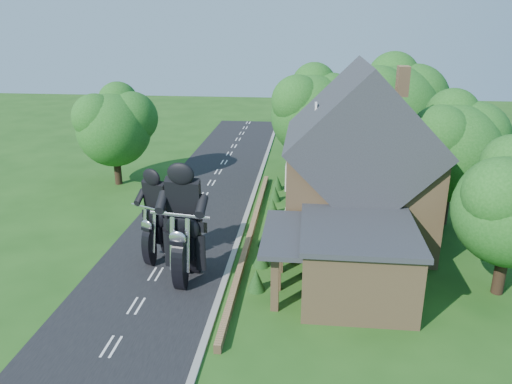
# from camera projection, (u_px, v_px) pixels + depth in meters

# --- Properties ---
(ground) EXTENTS (120.00, 120.00, 0.00)m
(ground) POSITION_uv_depth(u_px,v_px,m) (156.00, 274.00, 25.57)
(ground) COLOR #1D4914
(ground) RESTS_ON ground
(road) EXTENTS (7.00, 80.00, 0.02)m
(road) POSITION_uv_depth(u_px,v_px,m) (156.00, 274.00, 25.57)
(road) COLOR black
(road) RESTS_ON ground
(kerb) EXTENTS (0.30, 80.00, 0.12)m
(kerb) POSITION_uv_depth(u_px,v_px,m) (226.00, 277.00, 25.18)
(kerb) COLOR gray
(kerb) RESTS_ON ground
(garden_wall) EXTENTS (0.30, 22.00, 0.40)m
(garden_wall) POSITION_uv_depth(u_px,v_px,m) (250.00, 234.00, 29.76)
(garden_wall) COLOR #99764D
(garden_wall) RESTS_ON ground
(house) EXTENTS (9.54, 8.64, 10.24)m
(house) POSITION_uv_depth(u_px,v_px,m) (359.00, 166.00, 28.69)
(house) COLOR #99764D
(house) RESTS_ON ground
(annex) EXTENTS (7.05, 5.94, 3.44)m
(annex) POSITION_uv_depth(u_px,v_px,m) (354.00, 260.00, 23.23)
(annex) COLOR #99764D
(annex) RESTS_ON ground
(tree_house_right) EXTENTS (6.51, 6.00, 8.40)m
(tree_house_right) POSITION_uv_depth(u_px,v_px,m) (459.00, 144.00, 30.25)
(tree_house_right) COLOR black
(tree_house_right) RESTS_ON ground
(tree_behind_house) EXTENTS (7.81, 7.20, 10.08)m
(tree_behind_house) POSITION_uv_depth(u_px,v_px,m) (399.00, 105.00, 37.21)
(tree_behind_house) COLOR black
(tree_behind_house) RESTS_ON ground
(tree_behind_left) EXTENTS (6.94, 6.40, 9.16)m
(tree_behind_left) POSITION_uv_depth(u_px,v_px,m) (317.00, 108.00, 38.90)
(tree_behind_left) COLOR black
(tree_behind_left) RESTS_ON ground
(tree_far_road) EXTENTS (6.08, 5.60, 7.84)m
(tree_far_road) POSITION_uv_depth(u_px,v_px,m) (119.00, 123.00, 37.89)
(tree_far_road) COLOR black
(tree_far_road) RESTS_ON ground
(shrub_a) EXTENTS (0.90, 0.90, 1.10)m
(shrub_a) POSITION_uv_depth(u_px,v_px,m) (256.00, 280.00, 23.91)
(shrub_a) COLOR #143912
(shrub_a) RESTS_ON ground
(shrub_b) EXTENTS (0.90, 0.90, 1.10)m
(shrub_b) POSITION_uv_depth(u_px,v_px,m) (261.00, 256.00, 26.26)
(shrub_b) COLOR #143912
(shrub_b) RESTS_ON ground
(shrub_c) EXTENTS (0.90, 0.90, 1.10)m
(shrub_c) POSITION_uv_depth(u_px,v_px,m) (266.00, 237.00, 28.60)
(shrub_c) COLOR #143912
(shrub_c) RESTS_ON ground
(shrub_d) EXTENTS (0.90, 0.90, 1.10)m
(shrub_d) POSITION_uv_depth(u_px,v_px,m) (272.00, 206.00, 33.29)
(shrub_d) COLOR #143912
(shrub_d) RESTS_ON ground
(shrub_e) EXTENTS (0.90, 0.90, 1.10)m
(shrub_e) POSITION_uv_depth(u_px,v_px,m) (275.00, 193.00, 35.64)
(shrub_e) COLOR #143912
(shrub_e) RESTS_ON ground
(shrub_f) EXTENTS (0.90, 0.90, 1.10)m
(shrub_f) POSITION_uv_depth(u_px,v_px,m) (277.00, 183.00, 37.98)
(shrub_f) COLOR #143912
(shrub_f) RESTS_ON ground
(motorcycle_lead) EXTENTS (0.79, 2.05, 1.86)m
(motorcycle_lead) POSITION_uv_depth(u_px,v_px,m) (187.00, 264.00, 24.61)
(motorcycle_lead) COLOR black
(motorcycle_lead) RESTS_ON ground
(motorcycle_follow) EXTENTS (1.09, 1.70, 1.56)m
(motorcycle_follow) POSITION_uv_depth(u_px,v_px,m) (159.00, 247.00, 26.82)
(motorcycle_follow) COLOR black
(motorcycle_follow) RESTS_ON ground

